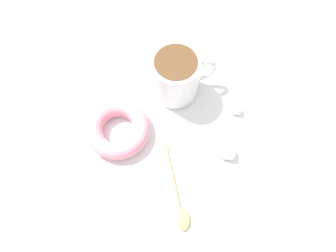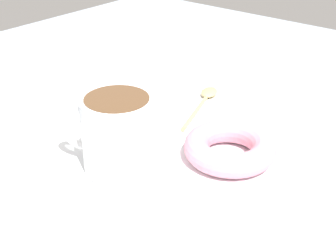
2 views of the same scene
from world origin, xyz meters
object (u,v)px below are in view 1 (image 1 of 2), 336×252
object	(u,v)px
coffee_cup	(177,76)
spoon	(179,205)
sugar_cube_extra	(228,153)
sugar_cube	(236,109)
donut	(118,129)

from	to	relation	value
coffee_cup	spoon	bearing A→B (deg)	97.14
spoon	sugar_cube_extra	world-z (taller)	sugar_cube_extra
coffee_cup	sugar_cube	xyz separation A→B (cm)	(-11.14, 3.39, -3.84)
coffee_cup	sugar_cube	size ratio (longest dim) A/B	7.75
donut	spoon	bearing A→B (deg)	135.47
sugar_cube	sugar_cube_extra	bearing A→B (deg)	81.76
spoon	sugar_cube	xyz separation A→B (cm)	(-8.49, -17.81, 0.34)
donut	coffee_cup	bearing A→B (deg)	-132.74
coffee_cup	spoon	distance (cm)	21.77
donut	spoon	distance (cm)	16.38
coffee_cup	spoon	world-z (taller)	coffee_cup
sugar_cube	spoon	bearing A→B (deg)	64.52
sugar_cube_extra	spoon	bearing A→B (deg)	52.42
sugar_cube_extra	coffee_cup	bearing A→B (deg)	-49.76
coffee_cup	spoon	xyz separation A→B (cm)	(-2.65, 21.20, -4.18)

